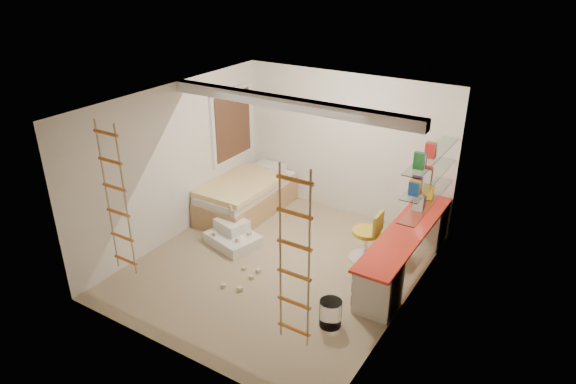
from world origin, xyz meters
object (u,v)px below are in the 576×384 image
Objects in this scene: desk at (405,249)px; swivel_chair at (367,243)px; bed at (247,196)px; play_platform at (233,235)px.

desk is 3.25× the size of swivel_chair.
play_platform is (0.46, -1.03, -0.19)m from bed.
desk is 1.40× the size of bed.
bed is at bearing 173.51° from desk.
swivel_chair is at bearing 178.82° from desk.
play_platform is (-2.12, -0.68, -0.17)m from swivel_chair.
desk is at bearing -1.18° from swivel_chair.
swivel_chair reaches higher than desk.
bed is at bearing 114.13° from play_platform.
play_platform is (-2.73, -0.67, -0.26)m from desk.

